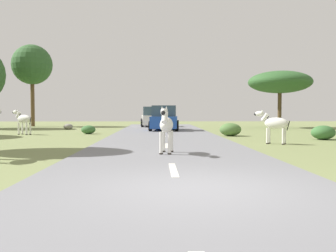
{
  "coord_description": "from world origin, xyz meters",
  "views": [
    {
      "loc": [
        -0.68,
        -6.5,
        1.39
      ],
      "look_at": [
        -0.15,
        11.79,
        0.67
      ],
      "focal_mm": 40.0,
      "sensor_mm": 36.0,
      "label": 1
    }
  ],
  "objects": [
    {
      "name": "bush_0",
      "position": [
        3.44,
        14.39,
        0.36
      ],
      "size": [
        1.22,
        1.09,
        0.73
      ],
      "primitive_type": "ellipsoid",
      "color": "#4C7038",
      "rests_on": "ground_plane"
    },
    {
      "name": "zebra_0",
      "position": [
        -0.4,
        5.31,
        0.94
      ],
      "size": [
        0.55,
        1.58,
        1.49
      ],
      "rotation": [
        0.0,
        0.0,
        3.01
      ],
      "color": "silver",
      "rests_on": "road"
    },
    {
      "name": "lane_markings",
      "position": [
        -0.31,
        -1.0,
        0.05
      ],
      "size": [
        0.16,
        56.0,
        0.01
      ],
      "color": "silver",
      "rests_on": "road"
    },
    {
      "name": "car_0",
      "position": [
        -0.17,
        20.05,
        0.85
      ],
      "size": [
        2.22,
        4.44,
        1.74
      ],
      "rotation": [
        0.0,
        0.0,
        -0.06
      ],
      "color": "#1E479E",
      "rests_on": "road"
    },
    {
      "name": "tree_7",
      "position": [
        -12.18,
        28.37,
        5.64
      ],
      "size": [
        3.65,
        3.65,
        7.51
      ],
      "color": "brown",
      "rests_on": "ground_plane"
    },
    {
      "name": "road",
      "position": [
        -0.31,
        0.0,
        0.03
      ],
      "size": [
        6.0,
        64.0,
        0.05
      ],
      "primitive_type": "cube",
      "color": "slate",
      "rests_on": "ground_plane"
    },
    {
      "name": "car_1",
      "position": [
        -1.11,
        26.58,
        0.85
      ],
      "size": [
        2.2,
        4.43,
        1.74
      ],
      "rotation": [
        0.0,
        0.0,
        0.06
      ],
      "color": "white",
      "rests_on": "road"
    },
    {
      "name": "tree_0",
      "position": [
        9.54,
        24.46,
        3.81
      ],
      "size": [
        5.25,
        5.25,
        4.74
      ],
      "color": "#4C3823",
      "rests_on": "ground_plane"
    },
    {
      "name": "bush_3",
      "position": [
        7.46,
        11.56,
        0.35
      ],
      "size": [
        1.16,
        1.04,
        0.7
      ],
      "primitive_type": "ellipsoid",
      "color": "#386633",
      "rests_on": "ground_plane"
    },
    {
      "name": "ground_plane",
      "position": [
        0.0,
        0.0,
        0.0
      ],
      "size": [
        90.0,
        90.0,
        0.0
      ],
      "primitive_type": "plane",
      "color": "olive"
    },
    {
      "name": "rock_1",
      "position": [
        -7.43,
        22.0,
        0.22
      ],
      "size": [
        0.7,
        0.71,
        0.44
      ],
      "primitive_type": "ellipsoid",
      "color": "gray",
      "rests_on": "ground_plane"
    },
    {
      "name": "bush_1",
      "position": [
        -4.91,
        16.53,
        0.26
      ],
      "size": [
        0.88,
        0.79,
        0.53
      ],
      "primitive_type": "ellipsoid",
      "color": "#386633",
      "rests_on": "ground_plane"
    },
    {
      "name": "zebra_3",
      "position": [
        4.27,
        9.17,
        0.87
      ],
      "size": [
        1.38,
        1.05,
        1.46
      ],
      "rotation": [
        0.0,
        0.0,
        0.98
      ],
      "color": "silver",
      "rests_on": "ground_plane"
    },
    {
      "name": "zebra_1",
      "position": [
        -8.66,
        15.97,
        0.91
      ],
      "size": [
        1.46,
        1.05,
        1.53
      ],
      "rotation": [
        0.0,
        0.0,
        1.02
      ],
      "color": "silver",
      "rests_on": "ground_plane"
    }
  ]
}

